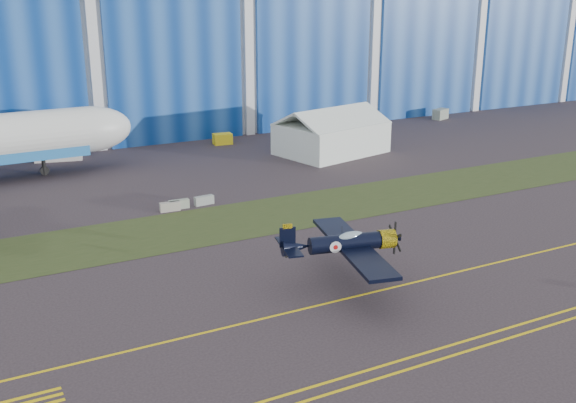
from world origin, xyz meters
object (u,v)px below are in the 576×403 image
tent (331,130)px  shipping_container (58,150)px  tug (223,139)px  warbird (345,243)px

tent → shipping_container: (-32.80, 12.84, -1.83)m
tent → tug: 16.04m
shipping_container → tug: 22.08m
tug → warbird: bearing=-95.8°
tent → tug: (-10.76, 11.66, -2.33)m
warbird → shipping_container: bearing=116.4°
warbird → shipping_container: warbird is taller
tent → tug: size_ratio=5.90×
shipping_container → tug: size_ratio=2.25×
warbird → shipping_container: (-12.08, 49.23, -2.15)m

